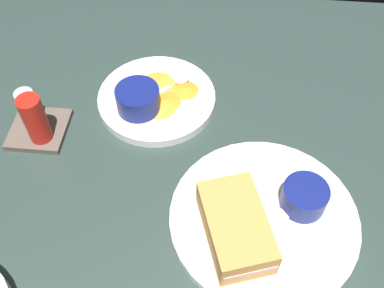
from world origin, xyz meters
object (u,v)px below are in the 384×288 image
at_px(plate_chips_companion, 157,99).
at_px(spoon_by_gravy_ramekin, 177,82).
at_px(sandwich_half_near, 236,227).
at_px(condiment_caddy, 35,120).
at_px(spoon_by_dark_ramekin, 272,220).
at_px(ramekin_light_gravy, 138,99).
at_px(plate_sandwich_main, 263,221).
at_px(ramekin_dark_sauce, 304,197).

height_order(plate_chips_companion, spoon_by_gravy_ramekin, spoon_by_gravy_ramekin).
xyz_separation_m(plate_chips_companion, spoon_by_gravy_ramekin, (0.03, -0.03, 0.01)).
height_order(sandwich_half_near, condiment_caddy, condiment_caddy).
relative_size(sandwich_half_near, plate_chips_companion, 0.73).
distance_m(spoon_by_dark_ramekin, ramekin_light_gravy, 0.29).
distance_m(plate_sandwich_main, ramekin_light_gravy, 0.28).
height_order(ramekin_dark_sauce, plate_chips_companion, ramekin_dark_sauce).
bearing_deg(spoon_by_gravy_ramekin, plate_chips_companion, 135.91).
distance_m(ramekin_dark_sauce, condiment_caddy, 0.43).
height_order(ramekin_light_gravy, condiment_caddy, condiment_caddy).
bearing_deg(spoon_by_gravy_ramekin, ramekin_dark_sauce, -137.49).
bearing_deg(spoon_by_dark_ramekin, plate_chips_companion, 40.99).
xyz_separation_m(ramekin_dark_sauce, plate_chips_companion, (0.19, 0.24, -0.03)).
distance_m(spoon_by_gravy_ramekin, condiment_caddy, 0.24).
bearing_deg(spoon_by_dark_ramekin, ramekin_dark_sauce, -53.72).
height_order(plate_sandwich_main, sandwich_half_near, sandwich_half_near).
bearing_deg(condiment_caddy, plate_chips_companion, -64.01).
height_order(ramekin_dark_sauce, spoon_by_dark_ramekin, ramekin_dark_sauce).
height_order(spoon_by_gravy_ramekin, condiment_caddy, condiment_caddy).
relative_size(plate_sandwich_main, condiment_caddy, 2.80).
xyz_separation_m(plate_sandwich_main, spoon_by_gravy_ramekin, (0.25, 0.15, 0.01)).
xyz_separation_m(plate_sandwich_main, condiment_caddy, (0.13, 0.36, 0.03)).
bearing_deg(plate_chips_companion, spoon_by_gravy_ramekin, -44.09).
height_order(sandwich_half_near, plate_chips_companion, sandwich_half_near).
relative_size(plate_sandwich_main, ramekin_dark_sauce, 4.14).
xyz_separation_m(plate_chips_companion, ramekin_light_gravy, (-0.03, 0.03, 0.03)).
xyz_separation_m(plate_sandwich_main, ramekin_light_gravy, (0.19, 0.21, 0.03)).
relative_size(plate_sandwich_main, plate_chips_companion, 1.32).
xyz_separation_m(ramekin_light_gravy, condiment_caddy, (-0.06, 0.16, -0.00)).
bearing_deg(ramekin_dark_sauce, plate_sandwich_main, 117.60).
bearing_deg(sandwich_half_near, plate_sandwich_main, -53.40).
bearing_deg(spoon_by_gravy_ramekin, spoon_by_dark_ramekin, -147.46).
height_order(spoon_by_dark_ramekin, ramekin_light_gravy, ramekin_light_gravy).
bearing_deg(sandwich_half_near, spoon_by_dark_ramekin, -62.45).
xyz_separation_m(plate_sandwich_main, ramekin_dark_sauce, (0.03, -0.05, 0.03)).
distance_m(ramekin_dark_sauce, plate_chips_companion, 0.31).
distance_m(spoon_by_dark_ramekin, plate_chips_companion, 0.30).
distance_m(plate_sandwich_main, spoon_by_gravy_ramekin, 0.29).
bearing_deg(plate_sandwich_main, spoon_by_dark_ramekin, -108.45).
bearing_deg(spoon_by_dark_ramekin, plate_sandwich_main, 71.55).
relative_size(sandwich_half_near, condiment_caddy, 1.56).
bearing_deg(ramekin_dark_sauce, condiment_caddy, 76.05).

